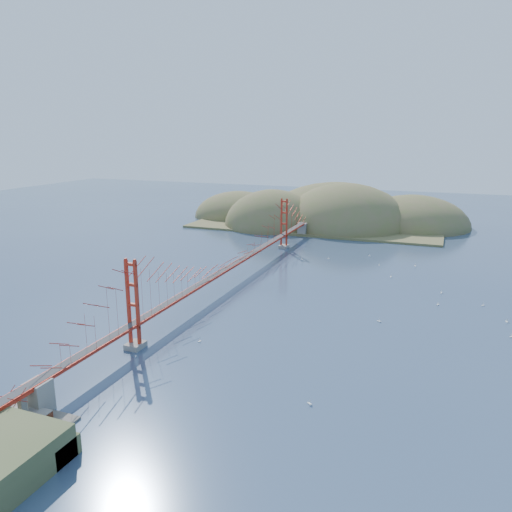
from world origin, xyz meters
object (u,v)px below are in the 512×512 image
(bridge, at_px, (232,245))
(fort, at_px, (29,416))
(sailboat_1, at_px, (391,276))
(sailboat_2, at_px, (379,321))

(bridge, distance_m, fort, 48.40)
(bridge, relative_size, sailboat_1, 153.08)
(bridge, xyz_separation_m, fort, (0.40, -47.98, -6.34))
(fort, distance_m, sailboat_2, 46.87)
(bridge, height_order, sailboat_1, bridge)
(bridge, distance_m, sailboat_1, 30.77)
(fort, height_order, sailboat_2, fort)
(sailboat_2, bearing_deg, fort, -125.44)
(bridge, xyz_separation_m, sailboat_2, (27.58, -9.80, -6.86))
(fort, bearing_deg, bridge, 90.48)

